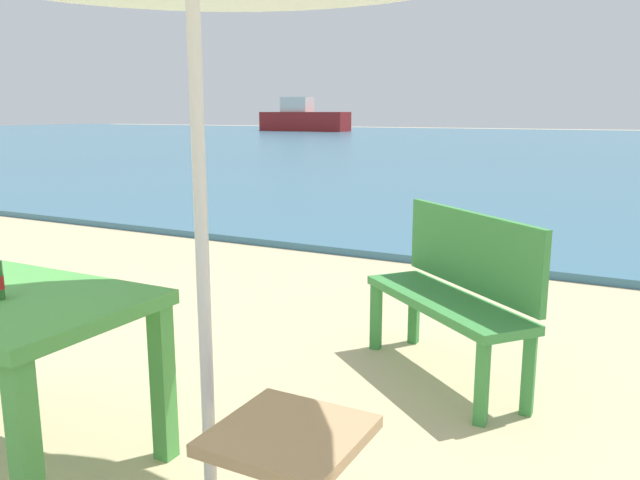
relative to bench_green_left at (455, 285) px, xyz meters
name	(u,v)px	position (x,y,z in m)	size (l,w,h in m)	color
sea_water	(616,146)	(-0.78, 27.51, -0.50)	(120.00, 50.00, 0.08)	#386B84
bench_green_left	(455,285)	(0.00, 0.00, 0.00)	(1.16, 1.04, 0.95)	#3D8C42
boat_tanker	(303,119)	(-23.10, 39.12, 0.44)	(6.92, 1.89, 2.52)	maroon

